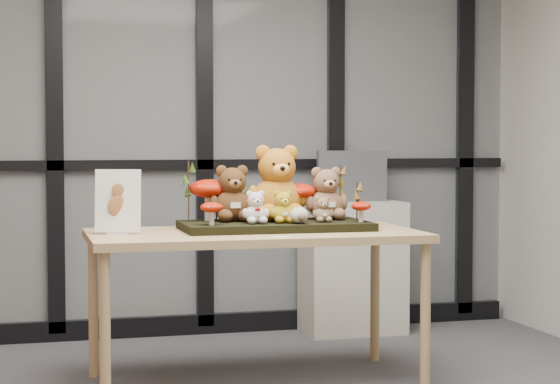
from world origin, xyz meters
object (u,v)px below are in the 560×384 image
object	(u,v)px
bear_brown_medium	(232,190)
sign_holder	(118,204)
bear_pooh_yellow	(277,179)
bear_white_bow	(255,205)
bear_small_yellow	(283,205)
bear_beige_small	(323,208)
cabinet	(353,267)
display_table	(254,245)
mushroom_back_right	(299,199)
diorama_tray	(275,226)
mushroom_front_right	(361,211)
bear_tan_back	(326,191)
plush_cream_hedgehog	(299,214)
mushroom_back_left	(209,198)
mushroom_front_left	(212,212)
monitor	(352,176)

from	to	relation	value
bear_brown_medium	sign_holder	xyz separation A→B (m)	(-0.58, -0.12, -0.05)
bear_pooh_yellow	bear_white_bow	bearing A→B (deg)	-129.50
bear_small_yellow	bear_beige_small	world-z (taller)	bear_small_yellow
bear_beige_small	cabinet	size ratio (longest dim) A/B	0.17
display_table	mushroom_back_right	xyz separation A→B (m)	(0.28, 0.18, 0.21)
bear_white_bow	bear_beige_small	size ratio (longest dim) A/B	1.26
diorama_tray	mushroom_front_right	world-z (taller)	mushroom_front_right
bear_pooh_yellow	diorama_tray	bearing A→B (deg)	-108.60
bear_brown_medium	bear_tan_back	world-z (taller)	bear_brown_medium
plush_cream_hedgehog	diorama_tray	bearing A→B (deg)	121.54
mushroom_back_left	cabinet	distance (m)	1.50
mushroom_back_right	mushroom_front_left	distance (m)	0.56
bear_beige_small	sign_holder	world-z (taller)	sign_holder
mushroom_front_left	bear_beige_small	bearing A→B (deg)	3.45
bear_white_bow	cabinet	bearing A→B (deg)	52.49
display_table	bear_pooh_yellow	distance (m)	0.39
bear_small_yellow	mushroom_back_right	distance (m)	0.24
mushroom_front_left	mushroom_front_right	distance (m)	0.75
sign_holder	plush_cream_hedgehog	bearing A→B (deg)	7.74
diorama_tray	bear_small_yellow	world-z (taller)	bear_small_yellow
mushroom_back_left	plush_cream_hedgehog	bearing A→B (deg)	-38.22
mushroom_back_right	mushroom_front_right	distance (m)	0.35
mushroom_back_left	sign_holder	world-z (taller)	sign_holder
bear_tan_back	sign_holder	world-z (taller)	bear_tan_back
bear_small_yellow	mushroom_front_left	distance (m)	0.37
bear_pooh_yellow	mushroom_front_left	size ratio (longest dim) A/B	3.45
bear_white_bow	mushroom_back_left	distance (m)	0.30
bear_pooh_yellow	cabinet	xyz separation A→B (m)	(0.75, 0.96, -0.60)
bear_beige_small	mushroom_front_left	world-z (taller)	bear_beige_small
mushroom_front_right	bear_white_bow	bearing A→B (deg)	174.96
plush_cream_hedgehog	mushroom_front_right	world-z (taller)	mushroom_front_right
bear_beige_small	bear_small_yellow	bearing A→B (deg)	-179.38
display_table	mushroom_back_left	size ratio (longest dim) A/B	7.06
monitor	bear_small_yellow	bearing A→B (deg)	-123.57
mushroom_back_left	monitor	distance (m)	1.43
mushroom_back_right	monitor	xyz separation A→B (m)	(0.63, 0.96, 0.08)
bear_pooh_yellow	mushroom_back_right	distance (m)	0.16
mushroom_back_left	mushroom_back_right	distance (m)	0.46
mushroom_back_right	cabinet	bearing A→B (deg)	56.25
bear_small_yellow	sign_holder	bearing A→B (deg)	177.37
display_table	plush_cream_hedgehog	bearing A→B (deg)	-20.86
bear_pooh_yellow	plush_cream_hedgehog	distance (m)	0.30
bear_white_bow	mushroom_back_left	size ratio (longest dim) A/B	0.77
bear_pooh_yellow	bear_beige_small	bearing A→B (deg)	-43.71
bear_small_yellow	mushroom_back_left	xyz separation A→B (m)	(-0.32, 0.24, 0.03)
mushroom_back_right	mushroom_front_right	size ratio (longest dim) A/B	1.84
bear_pooh_yellow	sign_holder	size ratio (longest dim) A/B	1.36
diorama_tray	bear_tan_back	world-z (taller)	bear_tan_back
display_table	sign_holder	bearing A→B (deg)	178.37
sign_holder	bear_tan_back	bearing A→B (deg)	20.58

